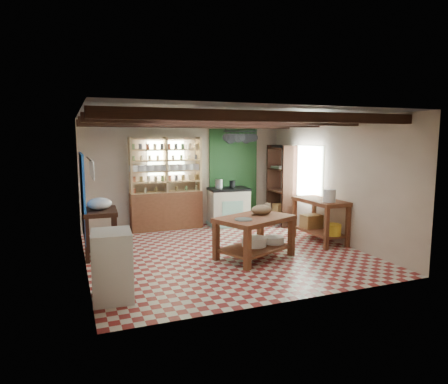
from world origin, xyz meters
name	(u,v)px	position (x,y,z in m)	size (l,w,h in m)	color
floor	(223,252)	(0.00, 0.00, -0.01)	(5.00, 5.00, 0.02)	maroon
ceiling	(223,115)	(0.00, 0.00, 2.60)	(5.00, 5.00, 0.02)	#49494E
wall_back	(186,174)	(0.00, 2.50, 1.30)	(5.00, 0.04, 2.60)	beige
wall_front	(293,206)	(0.00, -2.50, 1.30)	(5.00, 0.04, 2.60)	beige
wall_left	(83,192)	(-2.50, 0.00, 1.30)	(0.04, 5.00, 2.60)	beige
wall_right	(333,180)	(2.50, 0.00, 1.30)	(0.04, 5.00, 2.60)	beige
ceiling_beams	(223,121)	(0.00, 0.00, 2.48)	(5.00, 3.80, 0.15)	black
blue_wall_patch	(83,196)	(-2.47, 0.90, 1.10)	(0.04, 1.40, 1.60)	blue
green_wall_patch	(233,174)	(1.25, 2.47, 1.25)	(1.30, 0.04, 2.30)	#1C461F
window_back	(166,158)	(-0.50, 2.48, 1.70)	(0.90, 0.02, 0.80)	silver
window_right	(306,171)	(2.48, 1.00, 1.40)	(0.02, 1.30, 1.20)	silver
utensil_rail	(89,168)	(-2.44, -1.20, 1.78)	(0.06, 0.90, 0.28)	black
pot_rack	(240,138)	(1.25, 2.05, 2.18)	(0.86, 0.12, 0.36)	black
shelving_unit	(166,184)	(-0.55, 2.31, 1.10)	(1.70, 0.34, 2.20)	tan
tall_rack	(281,185)	(2.28, 1.80, 1.00)	(0.40, 0.86, 2.00)	black
work_table	(254,237)	(0.40, -0.55, 0.38)	(1.35, 0.90, 0.76)	brown
stove	(229,207)	(0.99, 2.15, 0.47)	(0.97, 0.65, 0.95)	beige
prep_table	(101,233)	(-2.20, 0.60, 0.44)	(0.59, 0.86, 0.88)	black
white_cabinet	(112,265)	(-2.22, -1.53, 0.47)	(0.52, 0.63, 0.94)	silver
right_counter	(320,220)	(2.18, -0.02, 0.45)	(0.63, 1.27, 0.91)	brown
cat	(262,210)	(0.61, -0.41, 0.86)	(0.40, 0.31, 0.18)	#957857
steel_tray	(243,219)	(0.09, -0.73, 0.77)	(0.31, 0.31, 0.02)	#A6A7AE
basin_large	(254,242)	(0.42, -0.48, 0.28)	(0.46, 0.46, 0.16)	silver
basin_small	(274,240)	(0.85, -0.47, 0.27)	(0.37, 0.37, 0.13)	silver
kettle_left	(219,184)	(0.74, 2.17, 1.06)	(0.19, 0.19, 0.22)	#A6A7AE
kettle_right	(232,184)	(1.09, 2.14, 1.04)	(0.14, 0.14, 0.18)	black
enamel_bowl	(100,204)	(-2.20, 0.60, 0.99)	(0.44, 0.44, 0.22)	silver
white_bucket	(329,196)	(2.14, -0.37, 1.03)	(0.25, 0.25, 0.25)	silver
wicker_basket	(311,221)	(2.17, 0.28, 0.38)	(0.40, 0.32, 0.28)	#9E733F
yellow_tub	(333,230)	(2.19, -0.47, 0.35)	(0.31, 0.31, 0.23)	gold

